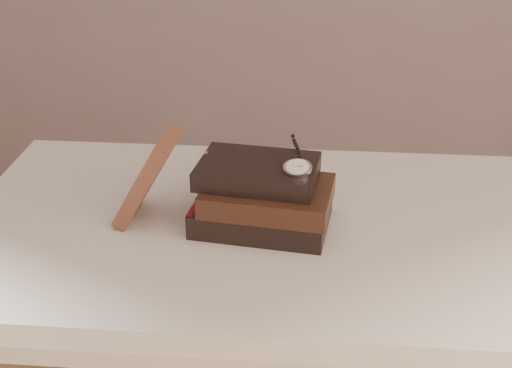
{
  "coord_description": "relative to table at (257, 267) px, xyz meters",
  "views": [
    {
      "loc": [
        0.08,
        -0.65,
        1.33
      ],
      "look_at": [
        -0.0,
        0.34,
        0.82
      ],
      "focal_mm": 48.36,
      "sensor_mm": 36.0,
      "label": 1
    }
  ],
  "objects": [
    {
      "name": "pocket_watch",
      "position": [
        0.07,
        -0.02,
        0.21
      ],
      "size": [
        0.05,
        0.15,
        0.02
      ],
      "color": "silver",
      "rests_on": "book_stack"
    },
    {
      "name": "book_stack",
      "position": [
        0.01,
        -0.01,
        0.14
      ],
      "size": [
        0.24,
        0.18,
        0.11
      ],
      "color": "black",
      "rests_on": "table"
    },
    {
      "name": "table",
      "position": [
        0.0,
        0.0,
        0.0
      ],
      "size": [
        1.0,
        0.6,
        0.75
      ],
      "color": "beige",
      "rests_on": "ground"
    },
    {
      "name": "eyeglasses",
      "position": [
        -0.06,
        0.07,
        0.15
      ],
      "size": [
        0.1,
        0.12,
        0.04
      ],
      "color": "silver",
      "rests_on": "book_stack"
    },
    {
      "name": "journal",
      "position": [
        -0.18,
        -0.01,
        0.17
      ],
      "size": [
        0.11,
        0.11,
        0.16
      ],
      "primitive_type": "cube",
      "rotation": [
        0.0,
        0.53,
        -0.06
      ],
      "color": "#47261B",
      "rests_on": "table"
    }
  ]
}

